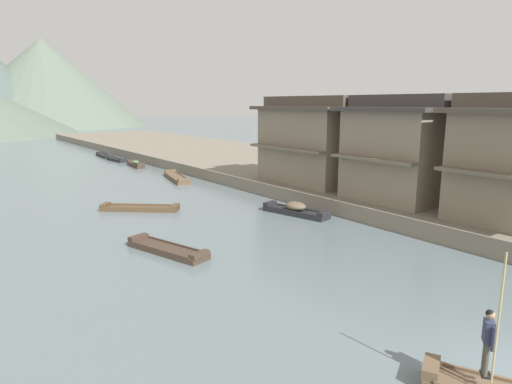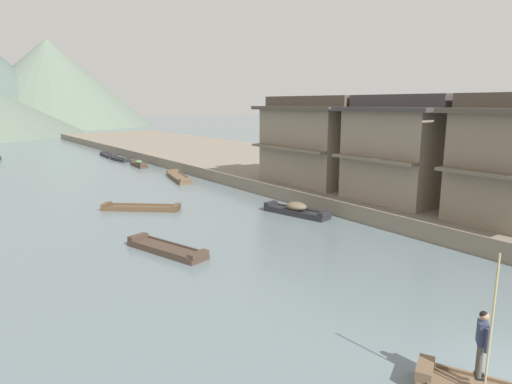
{
  "view_description": "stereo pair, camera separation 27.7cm",
  "coord_description": "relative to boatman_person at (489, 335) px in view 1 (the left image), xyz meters",
  "views": [
    {
      "loc": [
        -11.12,
        -3.66,
        6.6
      ],
      "look_at": [
        2.33,
        14.57,
        2.0
      ],
      "focal_mm": 30.8,
      "sensor_mm": 36.0,
      "label": 1
    },
    {
      "loc": [
        -10.9,
        -3.82,
        6.6
      ],
      "look_at": [
        2.33,
        14.57,
        2.0
      ],
      "focal_mm": 30.8,
      "sensor_mm": 36.0,
      "label": 2
    }
  ],
  "objects": [
    {
      "name": "hill_far_east",
      "position": [
        18.46,
        136.03,
        10.74
      ],
      "size": [
        55.93,
        55.93,
        24.6
      ],
      "primitive_type": "cone",
      "color": "#5B6B5B",
      "rests_on": "ground"
    },
    {
      "name": "riverbank_right",
      "position": [
        18.38,
        29.57,
        -1.08
      ],
      "size": [
        18.0,
        110.0,
        0.95
      ],
      "primitive_type": "cube",
      "color": "slate",
      "rests_on": "ground"
    },
    {
      "name": "boat_crossing_west",
      "position": [
        7.72,
        15.13,
        -1.27
      ],
      "size": [
        2.0,
        4.44,
        0.79
      ],
      "color": "#232326",
      "rests_on": "ground"
    },
    {
      "name": "boat_moored_far",
      "position": [
        7.47,
        30.52,
        -1.38
      ],
      "size": [
        2.35,
        5.65,
        0.54
      ],
      "color": "brown",
      "rests_on": "ground"
    },
    {
      "name": "house_waterfront_tall",
      "position": [
        12.64,
        19.0,
        2.39
      ],
      "size": [
        5.61,
        8.09,
        6.14
      ],
      "color": "gray",
      "rests_on": "riverbank_right"
    },
    {
      "name": "boat_moored_third",
      "position": [
        0.62,
        21.81,
        -1.43
      ],
      "size": [
        4.39,
        3.99,
        0.39
      ],
      "color": "brown",
      "rests_on": "ground"
    },
    {
      "name": "boat_midriver_upstream",
      "position": [
        7.59,
        46.08,
        -1.4
      ],
      "size": [
        1.2,
        3.84,
        0.48
      ],
      "color": "#232326",
      "rests_on": "ground"
    },
    {
      "name": "boat_midriver_drifting",
      "position": [
        7.71,
        51.04,
        -1.4
      ],
      "size": [
        1.3,
        4.81,
        0.46
      ],
      "color": "#232326",
      "rests_on": "ground"
    },
    {
      "name": "boat_upstream_distant",
      "position": [
        -1.48,
        13.41,
        -1.41
      ],
      "size": [
        2.27,
        4.48,
        0.44
      ],
      "color": "#423328",
      "rests_on": "ground"
    },
    {
      "name": "house_waterfront_second",
      "position": [
        13.25,
        11.59,
        2.39
      ],
      "size": [
        6.82,
        6.36,
        6.14
      ],
      "color": "gray",
      "rests_on": "riverbank_right"
    },
    {
      "name": "boatman_person",
      "position": [
        0.0,
        0.0,
        0.0
      ],
      "size": [
        0.45,
        0.45,
        3.04
      ],
      "color": "black",
      "rests_on": "boat_foreground_poled"
    },
    {
      "name": "boat_moored_nearest",
      "position": [
        7.65,
        40.5,
        -1.3
      ],
      "size": [
        1.15,
        3.85,
        0.69
      ],
      "color": "#423328",
      "rests_on": "ground"
    }
  ]
}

